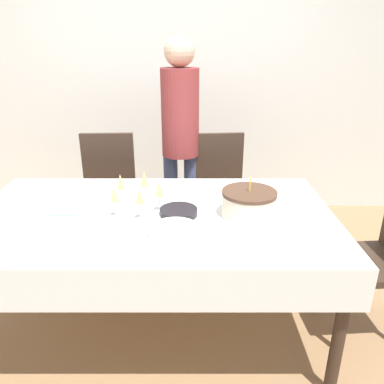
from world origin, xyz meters
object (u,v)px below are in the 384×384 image
Objects in this scene: dining_chair_far_right at (220,192)px; champagne_tray at (137,198)px; plate_stack_main at (175,232)px; birthday_cake at (250,203)px; plate_stack_dessert at (179,212)px; dining_chair_far_left at (109,192)px; person_standing at (181,129)px.

champagne_tray is at bearing -121.23° from dining_chair_far_right.
plate_stack_main is at bearing -104.44° from dining_chair_far_right.
birthday_cake is 1.19× the size of plate_stack_main.
plate_stack_dessert is (-0.27, -0.88, 0.24)m from dining_chair_far_right.
dining_chair_far_left is 0.73m from person_standing.
dining_chair_far_right is at bearing 58.77° from champagne_tray.
champagne_tray is at bearing 174.76° from birthday_cake.
dining_chair_far_left is 1.27m from plate_stack_main.
dining_chair_far_right is 0.56m from person_standing.
dining_chair_far_left is 0.59× the size of person_standing.
dining_chair_far_left is 1.32m from birthday_cake.
birthday_cake is at bearing -84.22° from dining_chair_far_right.
birthday_cake is at bearing -5.24° from champagne_tray.
dining_chair_far_left is 0.85m from dining_chair_far_right.
dining_chair_far_right reaches higher than plate_stack_dessert.
plate_stack_main reaches higher than plate_stack_dessert.
person_standing is at bearing 11.54° from dining_chair_far_left.
dining_chair_far_left is 0.95m from champagne_tray.
person_standing reaches higher than dining_chair_far_left.
dining_chair_far_right is 4.89× the size of plate_stack_dessert.
dining_chair_far_right reaches higher than plate_stack_main.
champagne_tray reaches higher than plate_stack_main.
champagne_tray is 1.72× the size of plate_stack_dessert.
plate_stack_main is (-0.29, -1.11, 0.25)m from dining_chair_far_right.
person_standing reaches higher than dining_chair_far_right.
person_standing is (0.21, 0.94, 0.16)m from champagne_tray.
plate_stack_dessert is (-0.36, 0.00, -0.05)m from birthday_cake.
dining_chair_far_right is 1.17m from plate_stack_main.
plate_stack_main is 1.24m from person_standing.
birthday_cake is 0.37m from plate_stack_dessert.
plate_stack_main is 0.23m from plate_stack_dessert.
plate_stack_main is at bearing -92.78° from plate_stack_dessert.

